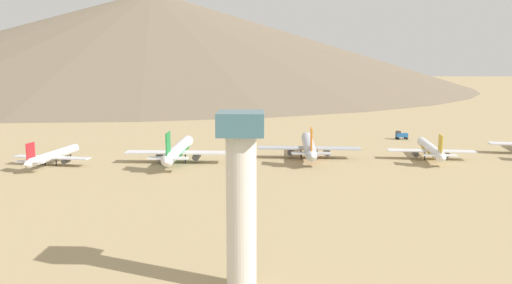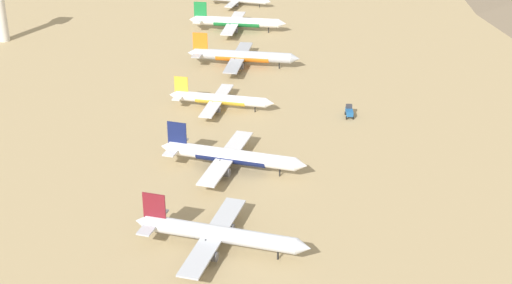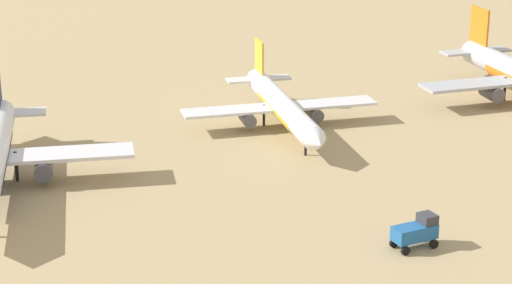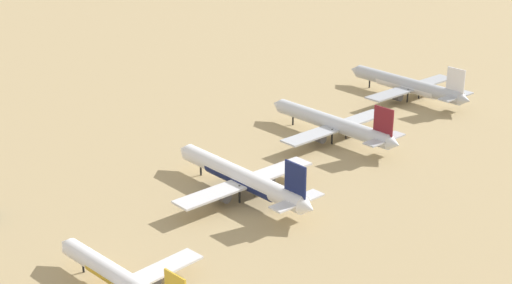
{
  "view_description": "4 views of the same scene",
  "coord_description": "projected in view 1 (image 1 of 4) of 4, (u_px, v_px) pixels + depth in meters",
  "views": [
    {
      "loc": [
        -192.39,
        57.34,
        37.1
      ],
      "look_at": [
        0.45,
        62.31,
        5.29
      ],
      "focal_mm": 36.27,
      "sensor_mm": 36.0,
      "label": 1
    },
    {
      "loc": [
        41.65,
        -249.44,
        107.93
      ],
      "look_at": [
        13.74,
        -39.7,
        6.0
      ],
      "focal_mm": 53.68,
      "sensor_mm": 36.0,
      "label": 2
    },
    {
      "loc": [
        130.09,
        -53.34,
        47.8
      ],
      "look_at": [
        10.72,
        -11.52,
        3.74
      ],
      "focal_mm": 67.09,
      "sensor_mm": 36.0,
      "label": 3
    },
    {
      "loc": [
        -91.48,
        68.82,
        72.41
      ],
      "look_at": [
        17.11,
        -64.63,
        5.41
      ],
      "focal_mm": 51.58,
      "sensor_mm": 36.0,
      "label": 4
    }
  ],
  "objects": [
    {
      "name": "ground_plane",
      "position": [
        421.0,
        157.0,
        194.34
      ],
      "size": [
        1800.0,
        1800.0,
        0.0
      ],
      "primitive_type": "plane",
      "color": "tan"
    },
    {
      "name": "parked_jet_3",
      "position": [
        431.0,
        149.0,
        189.47
      ],
      "size": [
        38.64,
        31.45,
        11.14
      ],
      "color": "white",
      "rests_on": "ground"
    },
    {
      "name": "parked_jet_4",
      "position": [
        309.0,
        146.0,
        191.62
      ],
      "size": [
        46.58,
        37.78,
        13.45
      ],
      "color": "#B2B7C1",
      "rests_on": "ground"
    },
    {
      "name": "parked_jet_5",
      "position": [
        178.0,
        150.0,
        183.31
      ],
      "size": [
        45.66,
        37.0,
        13.19
      ],
      "color": "white",
      "rests_on": "ground"
    },
    {
      "name": "parked_jet_6",
      "position": [
        53.0,
        156.0,
        178.91
      ],
      "size": [
        34.14,
        27.9,
        9.86
      ],
      "color": "silver",
      "rests_on": "ground"
    },
    {
      "name": "service_truck",
      "position": [
        401.0,
        135.0,
        235.0
      ],
      "size": [
        3.27,
        5.45,
        3.9
      ],
      "color": "#1E5999",
      "rests_on": "ground"
    },
    {
      "name": "control_tower",
      "position": [
        241.0,
        192.0,
        81.12
      ],
      "size": [
        7.2,
        7.2,
        28.83
      ],
      "color": "beige",
      "rests_on": "ground"
    },
    {
      "name": "desert_hill_2",
      "position": [
        153.0,
        39.0,
        675.33
      ],
      "size": [
        796.39,
        796.39,
        121.02
      ],
      "primitive_type": "cone",
      "color": "#70604C",
      "rests_on": "ground"
    }
  ]
}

